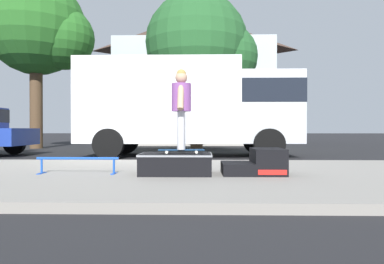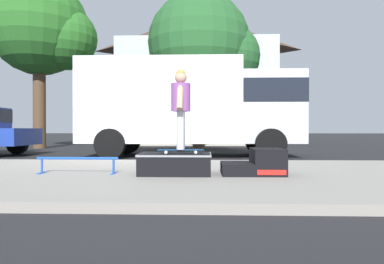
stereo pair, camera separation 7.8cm
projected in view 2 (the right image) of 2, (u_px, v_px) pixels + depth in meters
name	position (u px, v px, depth m)	size (l,w,h in m)	color
ground_plane	(106.00, 162.00, 9.09)	(140.00, 140.00, 0.00)	black
sidewalk_slab	(57.00, 175.00, 6.09)	(50.00, 5.00, 0.12)	gray
skate_box	(175.00, 163.00, 5.83)	(1.20, 0.84, 0.34)	black
kicker_ramp	(258.00, 164.00, 5.78)	(1.03, 0.76, 0.43)	black
grind_rail	(78.00, 161.00, 5.89)	(1.40, 0.28, 0.28)	blue
skateboard	(181.00, 150.00, 5.88)	(0.79, 0.26, 0.07)	navy
skater_kid	(181.00, 102.00, 5.87)	(0.33, 0.70, 1.36)	silver
box_truck	(192.00, 104.00, 11.20)	(6.91, 2.63, 3.05)	white
street_tree_main	(205.00, 47.00, 15.49)	(5.03, 4.58, 6.99)	brown
street_tree_neighbour	(45.00, 30.00, 15.94)	(4.90, 4.45, 7.85)	brown
house_behind	(197.00, 78.00, 22.34)	(9.54, 8.22, 8.40)	silver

